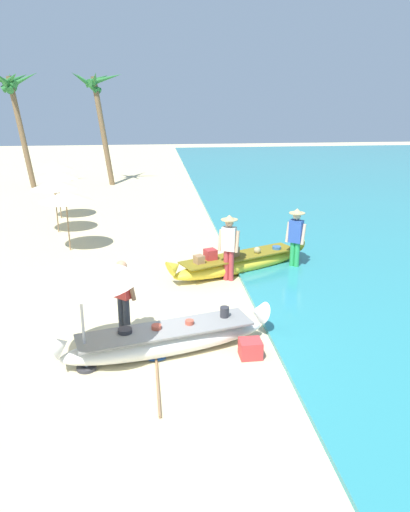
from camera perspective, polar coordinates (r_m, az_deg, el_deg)
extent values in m
plane|color=beige|center=(10.05, -6.29, -10.29)|extent=(80.00, 80.00, 0.00)
ellipsoid|color=white|center=(9.67, -4.47, -9.77)|extent=(4.07, 1.74, 0.50)
cone|color=white|center=(9.25, -16.36, -9.79)|extent=(0.52, 0.55, 0.53)
cone|color=white|center=(10.18, 6.14, -6.40)|extent=(0.52, 0.55, 0.53)
cube|color=gray|center=(9.55, -4.51, -8.43)|extent=(3.45, 1.59, 0.04)
cylinder|color=#2D2D33|center=(9.94, 2.27, -6.51)|extent=(0.18, 0.18, 0.23)
cylinder|color=#B74C38|center=(9.67, -1.80, -7.68)|extent=(0.17, 0.17, 0.10)
cylinder|color=#B74C38|center=(9.53, -5.62, -8.19)|extent=(0.19, 0.19, 0.10)
cylinder|color=#2D2D33|center=(9.46, -9.21, -8.55)|extent=(0.27, 0.27, 0.10)
ellipsoid|color=yellow|center=(13.82, 4.00, -0.93)|extent=(4.10, 2.40, 0.49)
cone|color=yellow|center=(12.73, -3.53, -1.23)|extent=(0.56, 0.57, 0.51)
cone|color=yellow|center=(14.94, 10.45, 1.48)|extent=(0.56, 0.57, 0.51)
cube|color=olive|center=(13.75, 4.02, 0.03)|extent=(3.50, 2.14, 0.04)
cylinder|color=#386699|center=(14.38, 8.26, 0.92)|extent=(0.25, 0.25, 0.10)
sphere|color=tan|center=(13.94, 6.04, 0.66)|extent=(0.19, 0.19, 0.19)
cube|color=#9E754C|center=(13.60, 3.25, 0.48)|extent=(0.36, 0.36, 0.28)
cube|color=#B73333|center=(13.33, 0.63, 0.16)|extent=(0.38, 0.38, 0.30)
cube|color=#9E754C|center=(13.03, -0.69, -0.43)|extent=(0.31, 0.32, 0.23)
cylinder|color=#B2383D|center=(13.15, 3.04, -1.12)|extent=(0.14, 0.14, 0.84)
cylinder|color=#B2383D|center=(13.19, 2.45, -1.05)|extent=(0.14, 0.14, 0.84)
cube|color=silver|center=(12.95, 2.79, 1.99)|extent=(0.42, 0.35, 0.63)
cylinder|color=tan|center=(12.88, 3.74, 1.65)|extent=(0.17, 0.23, 0.58)
cylinder|color=tan|center=(13.01, 1.79, 1.85)|extent=(0.17, 0.23, 0.58)
sphere|color=tan|center=(12.83, 2.82, 3.86)|extent=(0.22, 0.22, 0.22)
cylinder|color=tan|center=(12.81, 2.83, 4.21)|extent=(0.44, 0.44, 0.02)
cone|color=tan|center=(12.79, 2.83, 4.51)|extent=(0.26, 0.26, 0.12)
cylinder|color=#333842|center=(10.32, -9.58, -6.90)|extent=(0.14, 0.14, 0.89)
cylinder|color=#333842|center=(10.23, -9.01, -7.10)|extent=(0.14, 0.14, 0.89)
cube|color=#DB3D38|center=(9.99, -9.50, -3.28)|extent=(0.42, 0.40, 0.55)
cylinder|color=#9E7051|center=(10.17, -10.34, -3.23)|extent=(0.19, 0.20, 0.50)
cylinder|color=#9E7051|center=(9.87, -8.45, -3.81)|extent=(0.19, 0.20, 0.50)
sphere|color=#9E7051|center=(9.85, -9.62, -1.16)|extent=(0.22, 0.22, 0.22)
cylinder|color=green|center=(14.18, 10.54, -0.03)|extent=(0.14, 0.14, 0.80)
cylinder|color=green|center=(14.23, 10.02, 0.07)|extent=(0.14, 0.14, 0.80)
cube|color=#3356B2|center=(14.00, 10.45, 2.82)|extent=(0.42, 0.40, 0.64)
cylinder|color=beige|center=(13.91, 11.27, 2.46)|extent=(0.20, 0.22, 0.58)
cylinder|color=beige|center=(14.08, 9.54, 2.75)|extent=(0.20, 0.22, 0.58)
sphere|color=beige|center=(13.89, 10.55, 4.57)|extent=(0.22, 0.22, 0.22)
cylinder|color=tan|center=(13.87, 10.57, 4.89)|extent=(0.44, 0.44, 0.02)
cone|color=tan|center=(13.86, 10.59, 5.17)|extent=(0.26, 0.26, 0.12)
cylinder|color=#B7B7BC|center=(9.01, -13.98, -6.77)|extent=(0.05, 0.05, 2.12)
cone|color=silver|center=(8.68, -14.42, -1.53)|extent=(2.01, 2.01, 0.41)
cylinder|color=#333338|center=(9.48, -13.49, -12.42)|extent=(0.36, 0.36, 0.06)
cylinder|color=#8E6B47|center=(16.13, -15.53, 3.88)|extent=(0.04, 0.04, 1.90)
cone|color=beige|center=(15.96, -15.78, 6.66)|extent=(1.60, 1.60, 0.32)
cylinder|color=#8E6B47|center=(18.40, -16.76, 5.50)|extent=(0.04, 0.04, 1.90)
cone|color=beige|center=(18.25, -16.99, 7.95)|extent=(1.60, 1.60, 0.32)
cylinder|color=#8E6B47|center=(20.52, -16.46, 6.80)|extent=(0.04, 0.04, 1.90)
cone|color=beige|center=(20.38, -16.66, 9.00)|extent=(1.60, 1.60, 0.32)
cylinder|color=#8E6B47|center=(22.96, -16.81, 7.94)|extent=(0.04, 0.04, 1.90)
cone|color=beige|center=(22.84, -17.00, 9.91)|extent=(1.60, 1.60, 0.32)
cylinder|color=brown|center=(27.42, -11.66, 13.79)|extent=(0.91, 0.28, 5.60)
cone|color=#287033|center=(27.31, -11.59, 19.34)|extent=(1.95, 0.45, 0.83)
cone|color=#287033|center=(27.84, -12.14, 19.32)|extent=(1.17, 1.93, 0.77)
cone|color=#287033|center=(27.62, -13.47, 18.90)|extent=(1.46, 1.02, 1.15)
cone|color=#287033|center=(27.08, -13.62, 18.93)|extent=(1.57, 1.49, 1.20)
cone|color=#287033|center=(26.91, -12.62, 19.18)|extent=(0.70, 1.78, 0.99)
cylinder|color=brown|center=(27.68, -20.36, 13.08)|extent=(0.91, 0.28, 5.59)
cone|color=#287033|center=(27.53, -20.54, 18.36)|extent=(1.92, 0.50, 1.11)
cone|color=#287033|center=(27.93, -20.95, 18.49)|extent=(1.24, 1.38, 0.84)
cone|color=#287033|center=(28.22, -21.58, 18.17)|extent=(0.75, 1.93, 1.19)
cone|color=#287033|center=(28.08, -22.40, 18.32)|extent=(1.80, 1.36, 0.86)
cone|color=#287033|center=(27.24, -22.17, 18.22)|extent=(0.81, 1.88, 1.09)
cone|color=#287033|center=(27.25, -21.38, 18.52)|extent=(1.17, 1.67, 0.79)
cube|color=#C63838|center=(9.59, 5.25, -10.59)|extent=(0.42, 0.39, 0.34)
cylinder|color=#8E6B47|center=(8.80, -5.45, -14.56)|extent=(0.08, 1.79, 0.05)
ellipsoid|color=#2D60B7|center=(9.56, -5.65, -11.66)|extent=(0.36, 0.21, 0.03)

